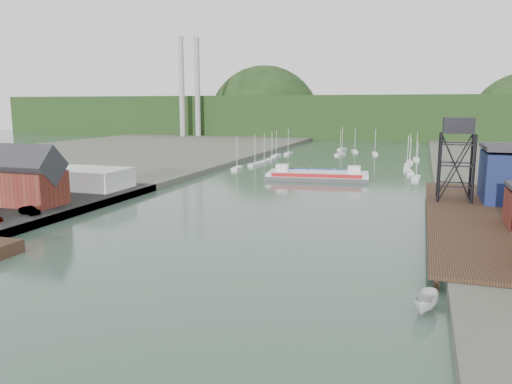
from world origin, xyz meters
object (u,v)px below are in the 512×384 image
Objects in this scene: chain_ferry at (318,175)px; motorboat at (426,302)px; lift_tower at (458,131)px; harbor_building at (29,182)px.

motorboat is at bearing -78.77° from chain_ferry.
chain_ferry is at bearing 121.90° from motorboat.
lift_tower is at bearing -51.31° from chain_ferry.
lift_tower is 0.56× the size of chain_ferry.
harbor_building is at bearing -132.71° from chain_ferry.
lift_tower reaches higher than chain_ferry.
lift_tower is 55.31m from motorboat.
chain_ferry reaches higher than motorboat.
motorboat is at bearing -19.25° from harbor_building.
harbor_building is 0.76× the size of lift_tower.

